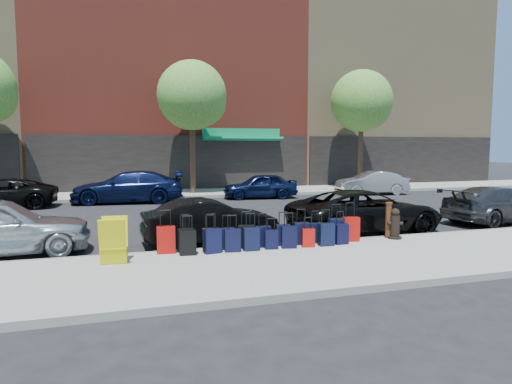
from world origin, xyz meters
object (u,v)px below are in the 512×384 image
object	(u,v)px
fire_hydrant	(395,225)
bollard	(389,220)
car_near_3	(498,205)
suitcase_front_5	(263,237)
car_far_0	(0,194)
display_rack	(114,241)
car_near_2	(366,212)
car_far_2	(260,186)
tree_center	(194,97)
car_near_1	(210,221)
car_far_3	(372,183)
tree_right	(364,103)
car_far_1	(128,187)

from	to	relation	value
fire_hydrant	bollard	distance (m)	0.23
bollard	car_near_3	distance (m)	6.08
suitcase_front_5	car_far_0	xyz separation A→B (m)	(-8.48, 11.55, 0.22)
display_rack	car_near_3	size ratio (longest dim) A/B	0.23
car_near_3	car_far_0	world-z (taller)	car_near_3
car_near_2	car_far_2	distance (m)	10.19
car_far_0	car_near_2	bearing A→B (deg)	54.77
tree_center	car_far_2	world-z (taller)	tree_center
suitcase_front_5	car_far_2	bearing A→B (deg)	68.03
tree_center	car_near_1	size ratio (longest dim) A/B	1.91
car_far_3	car_far_2	bearing A→B (deg)	-83.04
bollard	car_near_2	bearing A→B (deg)	83.69
suitcase_front_5	car_near_2	xyz separation A→B (m)	(3.92, 1.60, 0.26)
car_near_2	tree_right	bearing A→B (deg)	-32.79
tree_center	car_near_2	size ratio (longest dim) A/B	1.47
tree_right	car_near_1	distance (m)	18.32
suitcase_front_5	car_far_0	bearing A→B (deg)	121.65
tree_center	fire_hydrant	world-z (taller)	tree_center
suitcase_front_5	car_far_2	xyz separation A→B (m)	(3.68, 11.79, 0.24)
tree_center	car_far_0	bearing A→B (deg)	-163.25
suitcase_front_5	car_far_1	bearing A→B (deg)	99.68
fire_hydrant	car_far_1	xyz separation A→B (m)	(-6.90, 11.95, 0.22)
car_near_2	car_far_0	bearing A→B (deg)	48.25
car_far_2	car_far_1	bearing A→B (deg)	-84.55
bollard	car_far_3	distance (m)	13.38
car_near_1	car_far_2	size ratio (longest dim) A/B	0.98
display_rack	bollard	bearing A→B (deg)	11.67
display_rack	car_far_0	xyz separation A→B (m)	(-4.81, 12.13, -0.01)
car_near_2	car_far_1	distance (m)	12.42
tree_center	car_far_0	size ratio (longest dim) A/B	1.56
suitcase_front_5	car_near_2	size ratio (longest dim) A/B	0.18
car_far_2	car_far_0	bearing A→B (deg)	-82.58
tree_right	car_far_0	size ratio (longest dim) A/B	1.56
tree_center	bollard	size ratio (longest dim) A/B	7.16
tree_center	car_near_1	xyz separation A→B (m)	(-1.76, -12.75, -4.78)
fire_hydrant	car_near_2	world-z (taller)	car_near_2
car_near_2	car_far_1	size ratio (longest dim) A/B	0.93
car_far_0	car_far_2	xyz separation A→B (m)	(12.16, 0.24, 0.01)
car_far_1	car_near_3	bearing A→B (deg)	57.58
car_far_2	car_far_3	world-z (taller)	car_far_3
bollard	car_near_3	size ratio (longest dim) A/B	0.23
car_near_3	car_far_3	xyz separation A→B (m)	(0.80, 9.77, 0.02)
car_far_0	car_far_2	distance (m)	12.16
fire_hydrant	car_near_1	world-z (taller)	car_near_1
fire_hydrant	display_rack	world-z (taller)	display_rack
car_near_3	car_far_1	size ratio (longest dim) A/B	0.85
tree_center	car_near_3	world-z (taller)	tree_center
car_far_3	tree_right	bearing A→B (deg)	168.86
car_near_3	car_far_3	bearing A→B (deg)	-12.67
car_near_2	suitcase_front_5	bearing A→B (deg)	109.23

